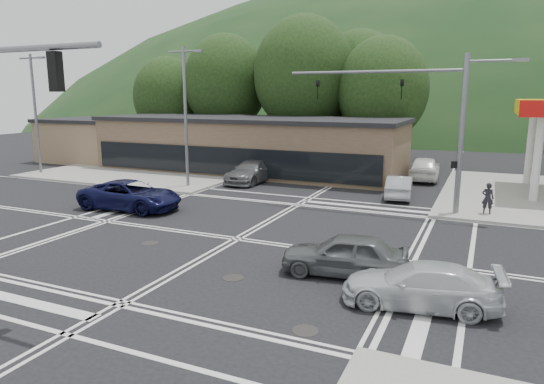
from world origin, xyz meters
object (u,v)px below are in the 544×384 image
at_px(car_northbound, 253,171).
at_px(car_grey_center, 345,254).
at_px(car_silver_east, 420,285).
at_px(pedestrian, 488,198).
at_px(car_blue_west, 131,195).
at_px(car_queue_a, 399,187).
at_px(car_queue_b, 425,168).

bearing_deg(car_northbound, car_grey_center, -50.68).
xyz_separation_m(car_silver_east, pedestrian, (1.64, 12.37, 0.29)).
bearing_deg(pedestrian, car_blue_west, 23.94).
distance_m(car_blue_west, car_queue_a, 15.42).
relative_size(car_queue_a, pedestrian, 2.58).
height_order(car_queue_a, pedestrian, pedestrian).
bearing_deg(car_northbound, pedestrian, -11.54).
distance_m(car_queue_b, car_northbound, 12.37).
relative_size(car_silver_east, pedestrian, 2.83).
height_order(car_blue_west, car_northbound, car_blue_west).
height_order(car_grey_center, car_silver_east, car_grey_center).
bearing_deg(car_queue_a, car_silver_east, 95.26).
xyz_separation_m(car_blue_west, car_grey_center, (13.08, -4.70, -0.05)).
xyz_separation_m(car_queue_a, car_northbound, (-10.32, 1.16, 0.10)).
height_order(car_queue_a, car_queue_b, car_queue_b).
relative_size(car_grey_center, car_queue_b, 0.85).
xyz_separation_m(car_grey_center, pedestrian, (4.32, 10.81, 0.21)).
bearing_deg(car_grey_center, car_northbound, -151.35).
relative_size(car_blue_west, car_queue_a, 1.37).
relative_size(car_silver_east, car_queue_a, 1.09).
height_order(car_blue_west, pedestrian, pedestrian).
bearing_deg(car_queue_a, car_northbound, -13.01).
height_order(car_blue_west, car_silver_east, car_blue_west).
xyz_separation_m(car_queue_b, pedestrian, (4.24, -9.81, 0.08)).
relative_size(car_grey_center, pedestrian, 2.71).
relative_size(car_blue_west, car_silver_east, 1.25).
distance_m(car_blue_west, pedestrian, 18.45).
bearing_deg(car_blue_west, pedestrian, -72.91).
height_order(car_silver_east, car_northbound, car_northbound).
xyz_separation_m(car_grey_center, car_queue_b, (0.08, 20.62, 0.13)).
bearing_deg(car_northbound, car_silver_east, -47.30).
bearing_deg(car_queue_b, car_blue_west, 46.45).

